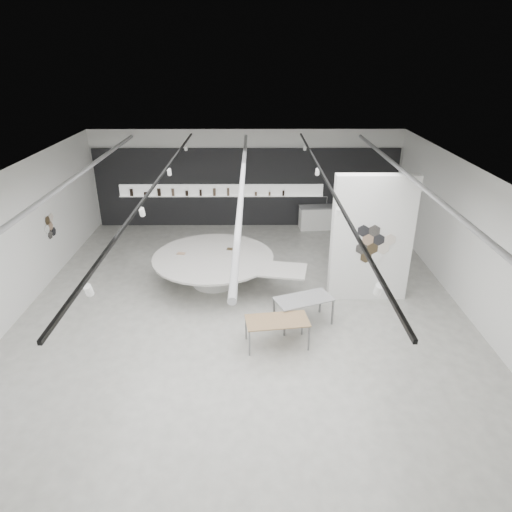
{
  "coord_description": "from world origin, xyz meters",
  "views": [
    {
      "loc": [
        0.28,
        -10.52,
        6.55
      ],
      "look_at": [
        0.34,
        1.2,
        1.21
      ],
      "focal_mm": 32.0,
      "sensor_mm": 36.0,
      "label": 1
    }
  ],
  "objects_px": {
    "sample_table_stone": "(304,301)",
    "kitchen_counter": "(319,217)",
    "sample_table_wood": "(277,322)",
    "partition_column": "(371,239)",
    "display_island": "(216,266)"
  },
  "relations": [
    {
      "from": "partition_column",
      "to": "sample_table_stone",
      "type": "distance_m",
      "value": 2.65
    },
    {
      "from": "sample_table_wood",
      "to": "sample_table_stone",
      "type": "xyz_separation_m",
      "value": [
        0.72,
        0.94,
        0.04
      ]
    },
    {
      "from": "sample_table_wood",
      "to": "sample_table_stone",
      "type": "distance_m",
      "value": 1.18
    },
    {
      "from": "sample_table_stone",
      "to": "kitchen_counter",
      "type": "bearing_deg",
      "value": 79.13
    },
    {
      "from": "partition_column",
      "to": "sample_table_wood",
      "type": "xyz_separation_m",
      "value": [
        -2.67,
        -2.34,
        -1.15
      ]
    },
    {
      "from": "display_island",
      "to": "sample_table_wood",
      "type": "height_order",
      "value": "display_island"
    },
    {
      "from": "partition_column",
      "to": "display_island",
      "type": "relative_size",
      "value": 0.74
    },
    {
      "from": "kitchen_counter",
      "to": "sample_table_wood",
      "type": "bearing_deg",
      "value": -109.71
    },
    {
      "from": "display_island",
      "to": "sample_table_wood",
      "type": "relative_size",
      "value": 3.1
    },
    {
      "from": "sample_table_wood",
      "to": "partition_column",
      "type": "bearing_deg",
      "value": 41.22
    },
    {
      "from": "sample_table_wood",
      "to": "sample_table_stone",
      "type": "bearing_deg",
      "value": 52.27
    },
    {
      "from": "sample_table_wood",
      "to": "display_island",
      "type": "bearing_deg",
      "value": 118.27
    },
    {
      "from": "partition_column",
      "to": "sample_table_stone",
      "type": "xyz_separation_m",
      "value": [
        -1.95,
        -1.41,
        -1.12
      ]
    },
    {
      "from": "partition_column",
      "to": "sample_table_wood",
      "type": "relative_size",
      "value": 2.29
    },
    {
      "from": "sample_table_stone",
      "to": "display_island",
      "type": "bearing_deg",
      "value": 137.5
    }
  ]
}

